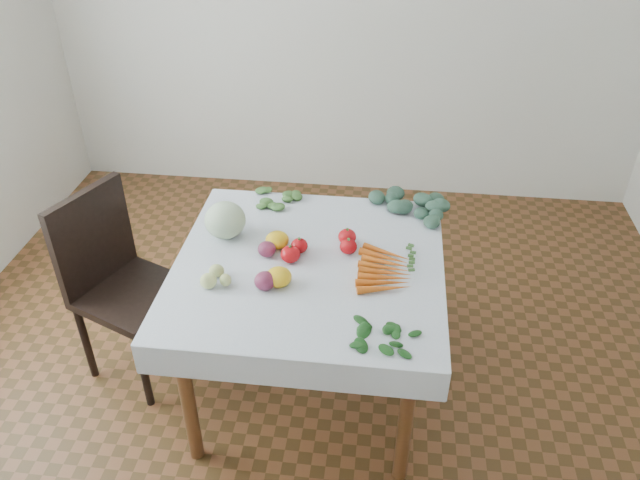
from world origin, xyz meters
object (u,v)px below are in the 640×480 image
object	(u,v)px
cabbage	(225,220)
table	(309,282)
carrot_bunch	(385,270)
heirloom_back	(277,240)
chair	(116,274)

from	to	relation	value
cabbage	table	bearing A→B (deg)	-22.27
carrot_bunch	cabbage	bearing A→B (deg)	164.94
table	heirloom_back	size ratio (longest dim) A/B	9.78
table	carrot_bunch	size ratio (longest dim) A/B	2.93
chair	carrot_bunch	xyz separation A→B (m)	(1.24, -0.12, 0.23)
table	cabbage	distance (m)	0.46
heirloom_back	table	bearing A→B (deg)	-34.04
table	carrot_bunch	world-z (taller)	carrot_bunch
chair	carrot_bunch	bearing A→B (deg)	-5.36
heirloom_back	chair	bearing A→B (deg)	-178.78
cabbage	carrot_bunch	distance (m)	0.74
table	chair	world-z (taller)	chair
chair	cabbage	size ratio (longest dim) A/B	5.26
chair	heirloom_back	distance (m)	0.81
table	heirloom_back	xyz separation A→B (m)	(-0.15, 0.10, 0.14)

